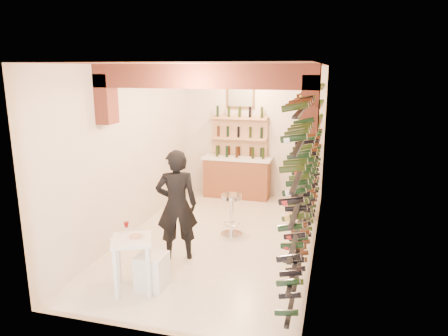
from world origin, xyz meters
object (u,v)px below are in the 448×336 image
chrome_barstool (232,212)px  crate_lower (300,211)px  back_counter (237,176)px  person (177,205)px  white_stool (152,271)px  wine_rack (305,163)px  tasting_table (132,248)px

chrome_barstool → crate_lower: size_ratio=1.84×
back_counter → person: 3.66m
white_stool → back_counter: bearing=87.9°
wine_rack → white_stool: wine_rack is taller
white_stool → person: (0.01, 1.01, 0.68)m
wine_rack → person: 2.30m
wine_rack → back_counter: (-1.83, 2.65, -1.02)m
tasting_table → crate_lower: (2.05, 3.71, -0.52)m
person → crate_lower: size_ratio=4.25×
back_counter → white_stool: bearing=-92.1°
tasting_table → person: size_ratio=0.52×
back_counter → crate_lower: back_counter is taller
wine_rack → crate_lower: size_ratio=12.92×
white_stool → crate_lower: white_stool is taller
chrome_barstool → wine_rack: bearing=-8.6°
wine_rack → crate_lower: wine_rack is taller
wine_rack → back_counter: size_ratio=3.35×
chrome_barstool → crate_lower: chrome_barstool is taller
back_counter → tasting_table: (-0.40, -4.78, 0.12)m
wine_rack → white_stool: (-2.00, -2.00, -1.29)m
back_counter → crate_lower: (1.66, -1.07, -0.40)m
white_stool → person: bearing=89.5°
tasting_table → person: (0.24, 1.15, 0.28)m
tasting_table → chrome_barstool: 2.50m
back_counter → chrome_barstool: (0.47, -2.44, -0.06)m
tasting_table → white_stool: 0.48m
wine_rack → chrome_barstool: size_ratio=7.01×
person → chrome_barstool: (0.64, 1.19, -0.47)m
chrome_barstool → crate_lower: 1.85m
white_stool → person: 1.22m
wine_rack → tasting_table: 3.21m
white_stool → crate_lower: size_ratio=1.16×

